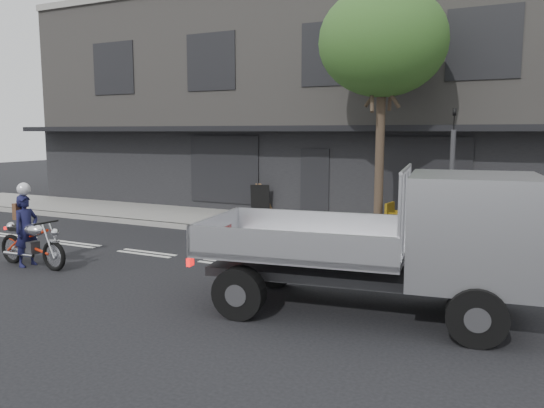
{
  "coord_description": "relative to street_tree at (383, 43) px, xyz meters",
  "views": [
    {
      "loc": [
        5.96,
        -9.99,
        2.96
      ],
      "look_at": [
        0.77,
        0.5,
        1.35
      ],
      "focal_mm": 35.0,
      "sensor_mm": 36.0,
      "label": 1
    }
  ],
  "objects": [
    {
      "name": "ground",
      "position": [
        -2.2,
        -4.2,
        -5.28
      ],
      "size": [
        80.0,
        80.0,
        0.0
      ],
      "primitive_type": "plane",
      "color": "black",
      "rests_on": "ground"
    },
    {
      "name": "sidewalk",
      "position": [
        -2.2,
        0.5,
        -5.2
      ],
      "size": [
        32.0,
        3.2,
        0.15
      ],
      "primitive_type": "cube",
      "color": "gray",
      "rests_on": "ground"
    },
    {
      "name": "kerb",
      "position": [
        -2.2,
        -1.1,
        -5.2
      ],
      "size": [
        32.0,
        0.2,
        0.15
      ],
      "primitive_type": "cube",
      "color": "gray",
      "rests_on": "ground"
    },
    {
      "name": "building_main",
      "position": [
        -2.2,
        7.1,
        -1.28
      ],
      "size": [
        26.0,
        10.0,
        8.0
      ],
      "primitive_type": "cube",
      "color": "slate",
      "rests_on": "ground"
    },
    {
      "name": "street_tree",
      "position": [
        0.0,
        0.0,
        0.0
      ],
      "size": [
        3.4,
        3.4,
        6.74
      ],
      "color": "#382B21",
      "rests_on": "ground"
    },
    {
      "name": "traffic_light_pole",
      "position": [
        2.0,
        -0.85,
        -3.63
      ],
      "size": [
        0.12,
        0.12,
        3.5
      ],
      "color": "#2D2D30",
      "rests_on": "ground"
    },
    {
      "name": "motorcycle",
      "position": [
        -6.02,
        -6.32,
        -4.73
      ],
      "size": [
        2.07,
        0.6,
        1.06
      ],
      "rotation": [
        0.0,
        0.0,
        -0.04
      ],
      "color": "black",
      "rests_on": "ground"
    },
    {
      "name": "rider",
      "position": [
        -6.17,
        -6.32,
        -4.48
      ],
      "size": [
        0.4,
        0.59,
        1.59
      ],
      "primitive_type": "imported",
      "rotation": [
        0.0,
        0.0,
        1.53
      ],
      "color": "#15163B",
      "rests_on": "ground"
    },
    {
      "name": "flatbed_ute",
      "position": [
        2.51,
        -5.79,
        -3.9
      ],
      "size": [
        5.47,
        2.83,
        2.42
      ],
      "rotation": [
        0.0,
        0.0,
        0.15
      ],
      "color": "black",
      "rests_on": "ground"
    },
    {
      "name": "construction_barrier",
      "position": [
        1.08,
        -0.21,
        -4.66
      ],
      "size": [
        1.74,
        0.89,
        0.93
      ],
      "primitive_type": null,
      "rotation": [
        0.0,
        0.0,
        -0.14
      ],
      "color": "#D9A00B",
      "rests_on": "sidewalk"
    },
    {
      "name": "sandwich_board",
      "position": [
        -4.57,
        1.75,
        -4.62
      ],
      "size": [
        0.75,
        0.62,
        1.02
      ],
      "primitive_type": null,
      "rotation": [
        0.0,
        0.0,
        0.35
      ],
      "color": "black",
      "rests_on": "sidewalk"
    }
  ]
}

